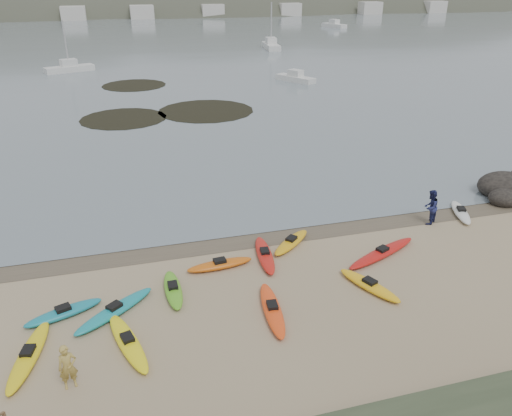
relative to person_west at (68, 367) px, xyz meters
name	(u,v)px	position (x,y,z in m)	size (l,w,h in m)	color
ground	(256,234)	(8.67, 8.55, -0.81)	(600.00, 600.00, 0.00)	tan
wet_sand	(258,237)	(8.67, 8.25, -0.81)	(60.00, 60.00, 0.00)	brown
kayaks	(245,282)	(6.94, 4.14, -0.64)	(23.43, 9.61, 0.34)	#FE4A16
person_west	(68,367)	(0.00, 0.00, 0.00)	(0.59, 0.39, 1.63)	tan
person_east	(431,207)	(18.00, 7.24, 0.15)	(0.94, 0.73, 1.92)	navy
kelp_mats	(160,105)	(6.76, 38.68, -0.78)	(16.68, 23.50, 0.04)	black
moored_boats	(163,43)	(12.20, 86.54, -0.27)	(91.48, 72.15, 1.24)	silver
far_hills	(222,48)	(48.05, 202.52, -16.74)	(550.00, 135.00, 80.00)	#384235
far_town	(147,12)	(14.67, 153.55, 1.19)	(199.00, 5.00, 4.00)	beige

